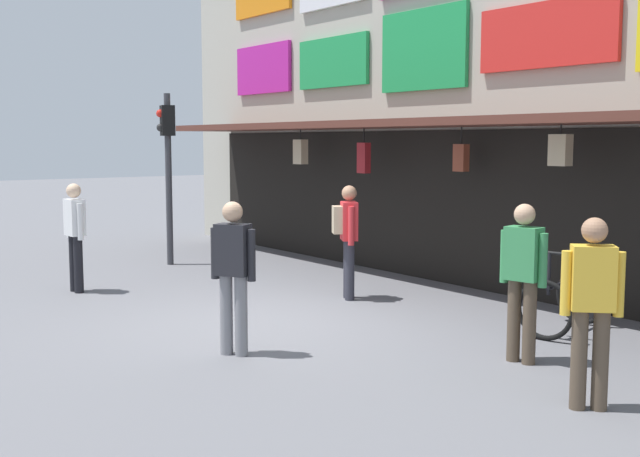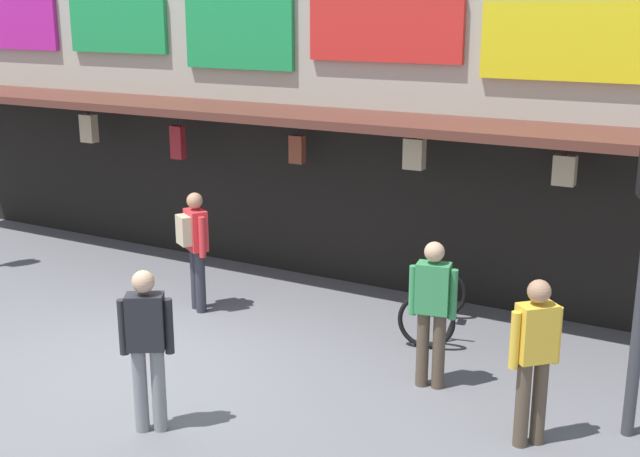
{
  "view_description": "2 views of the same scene",
  "coord_description": "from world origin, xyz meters",
  "px_view_note": "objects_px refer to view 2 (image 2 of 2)",
  "views": [
    {
      "loc": [
        8.41,
        -5.31,
        2.33
      ],
      "look_at": [
        0.3,
        0.69,
        1.2
      ],
      "focal_mm": 44.31,
      "sensor_mm": 36.0,
      "label": 1
    },
    {
      "loc": [
        6.17,
        -6.65,
        4.11
      ],
      "look_at": [
        1.77,
        1.18,
        1.65
      ],
      "focal_mm": 45.83,
      "sensor_mm": 36.0,
      "label": 2
    }
  ],
  "objects_px": {
    "bicycle_parked": "(434,304)",
    "pedestrian_in_yellow": "(534,354)",
    "pedestrian_in_white": "(147,342)",
    "pedestrian_in_black": "(432,306)",
    "pedestrian_in_red": "(195,243)"
  },
  "relations": [
    {
      "from": "pedestrian_in_yellow",
      "to": "pedestrian_in_red",
      "type": "distance_m",
      "value": 5.2
    },
    {
      "from": "bicycle_parked",
      "to": "pedestrian_in_yellow",
      "type": "bearing_deg",
      "value": -49.58
    },
    {
      "from": "bicycle_parked",
      "to": "pedestrian_in_white",
      "type": "distance_m",
      "value": 4.09
    },
    {
      "from": "bicycle_parked",
      "to": "pedestrian_in_yellow",
      "type": "relative_size",
      "value": 0.77
    },
    {
      "from": "bicycle_parked",
      "to": "pedestrian_in_red",
      "type": "bearing_deg",
      "value": -164.64
    },
    {
      "from": "bicycle_parked",
      "to": "pedestrian_in_black",
      "type": "xyz_separation_m",
      "value": [
        0.56,
        -1.49,
        0.55
      ]
    },
    {
      "from": "pedestrian_in_white",
      "to": "pedestrian_in_yellow",
      "type": "bearing_deg",
      "value": 25.18
    },
    {
      "from": "bicycle_parked",
      "to": "pedestrian_in_red",
      "type": "distance_m",
      "value": 3.33
    },
    {
      "from": "pedestrian_in_white",
      "to": "pedestrian_in_red",
      "type": "bearing_deg",
      "value": 119.84
    },
    {
      "from": "bicycle_parked",
      "to": "pedestrian_in_white",
      "type": "xyz_separation_m",
      "value": [
        -1.5,
        -3.77,
        0.55
      ]
    },
    {
      "from": "pedestrian_in_black",
      "to": "pedestrian_in_white",
      "type": "bearing_deg",
      "value": -132.07
    },
    {
      "from": "bicycle_parked",
      "to": "pedestrian_in_black",
      "type": "height_order",
      "value": "pedestrian_in_black"
    },
    {
      "from": "bicycle_parked",
      "to": "pedestrian_in_yellow",
      "type": "xyz_separation_m",
      "value": [
        1.86,
        -2.19,
        0.55
      ]
    },
    {
      "from": "pedestrian_in_white",
      "to": "bicycle_parked",
      "type": "bearing_deg",
      "value": 68.26
    },
    {
      "from": "pedestrian_in_white",
      "to": "pedestrian_in_black",
      "type": "bearing_deg",
      "value": 47.93
    }
  ]
}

